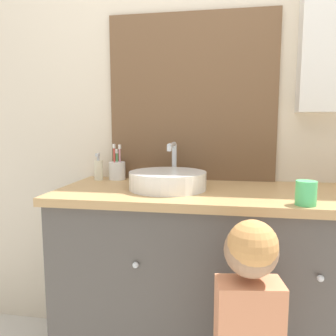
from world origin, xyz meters
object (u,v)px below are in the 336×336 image
(toothbrush_holder, at_px, (117,170))
(soap_dispenser, at_px, (99,170))
(sink_basin, at_px, (168,179))
(child_figure, at_px, (249,330))
(drinking_cup, at_px, (306,193))

(toothbrush_holder, distance_m, soap_dispenser, 0.10)
(sink_basin, xyz_separation_m, toothbrush_holder, (-0.31, 0.21, 0.01))
(sink_basin, bearing_deg, child_figure, -53.80)
(drinking_cup, bearing_deg, sink_basin, 157.68)
(toothbrush_holder, distance_m, child_figure, 1.00)
(child_figure, bearing_deg, drinking_cup, 48.81)
(soap_dispenser, height_order, drinking_cup, soap_dispenser)
(toothbrush_holder, xyz_separation_m, soap_dispenser, (-0.09, -0.03, 0.01))
(toothbrush_holder, distance_m, drinking_cup, 0.94)
(sink_basin, distance_m, drinking_cup, 0.58)
(toothbrush_holder, height_order, drinking_cup, toothbrush_holder)
(toothbrush_holder, bearing_deg, sink_basin, -34.02)
(child_figure, height_order, drinking_cup, drinking_cup)
(sink_basin, relative_size, toothbrush_holder, 2.12)
(sink_basin, height_order, soap_dispenser, sink_basin)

